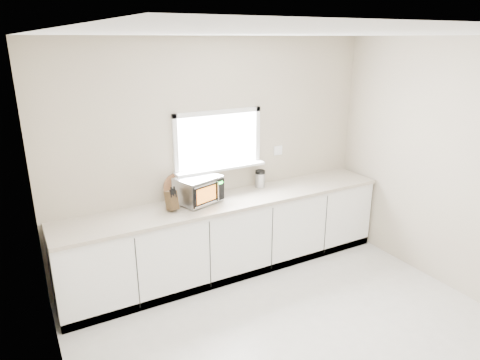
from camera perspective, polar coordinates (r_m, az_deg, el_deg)
ground at (r=4.16m, az=10.52°, el=-22.03°), size 4.00×4.00×0.00m
back_wall at (r=5.03m, az=-3.00°, el=3.28°), size 4.00×0.17×2.70m
cabinets at (r=5.11m, az=-1.36°, el=-7.54°), size 3.92×0.60×0.88m
countertop at (r=4.91m, az=-1.35°, el=-2.76°), size 3.92×0.64×0.04m
microwave at (r=4.78m, az=-5.53°, el=-1.23°), size 0.55×0.48×0.30m
knife_block at (r=4.60m, az=-9.10°, el=-2.65°), size 0.11×0.20×0.28m
cutting_board at (r=4.86m, az=-8.34°, el=-0.93°), size 0.32×0.08×0.32m
coffee_grinder at (r=5.27m, az=2.70°, el=0.19°), size 0.16×0.16×0.22m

